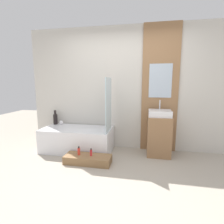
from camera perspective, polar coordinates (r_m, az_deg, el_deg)
name	(u,v)px	position (r m, az deg, el deg)	size (l,w,h in m)	color
ground_plane	(109,186)	(2.66, -1.14, -23.09)	(12.00, 12.00, 0.00)	#A39989
wall_tiled_back	(124,89)	(3.80, 3.81, 7.49)	(4.20, 0.06, 2.60)	beige
wall_wood_accent	(160,89)	(3.73, 15.38, 7.30)	(0.73, 0.04, 2.60)	#8E6642
bathtub	(77,139)	(3.83, -11.22, -8.73)	(1.45, 0.71, 0.49)	white
glass_shower_screen	(108,105)	(3.38, -1.15, 2.34)	(0.01, 0.51, 1.04)	silver
wooden_step_bench	(88,159)	(3.28, -7.88, -15.04)	(0.84, 0.32, 0.14)	olive
vanity_cabinet	(159,136)	(3.63, 15.04, -7.48)	(0.45, 0.47, 0.78)	#8E6642
sink	(160,113)	(3.53, 15.35, -0.38)	(0.43, 0.37, 0.31)	white
vase_tall_dark	(55,119)	(4.23, -17.99, -2.04)	(0.09, 0.09, 0.33)	black
vase_round_light	(61,122)	(4.18, -16.25, -3.29)	(0.09, 0.09, 0.09)	white
bottle_soap_primary	(79,151)	(3.28, -10.78, -12.44)	(0.05, 0.05, 0.16)	red
bottle_soap_secondary	(91,153)	(3.21, -6.85, -13.01)	(0.04, 0.04, 0.14)	red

